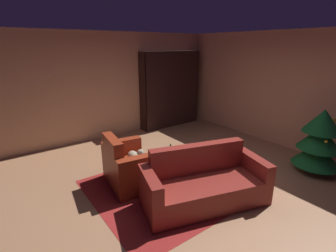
# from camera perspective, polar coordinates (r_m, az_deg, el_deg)

# --- Properties ---
(ground_plane) EXTENTS (7.51, 7.51, 0.00)m
(ground_plane) POSITION_cam_1_polar(r_m,az_deg,el_deg) (4.58, 4.95, -12.77)
(ground_plane) COLOR #9F6D4B
(wall_back) EXTENTS (6.38, 0.06, 2.67)m
(wall_back) POSITION_cam_1_polar(r_m,az_deg,el_deg) (6.41, 26.03, 7.21)
(wall_back) COLOR tan
(wall_back) RESTS_ON ground
(wall_left) EXTENTS (0.06, 6.03, 2.67)m
(wall_left) POSITION_cam_1_polar(r_m,az_deg,el_deg) (6.71, -12.95, 8.97)
(wall_left) COLOR tan
(wall_left) RESTS_ON ground
(area_rug) EXTENTS (2.28, 2.31, 0.01)m
(area_rug) POSITION_cam_1_polar(r_m,az_deg,el_deg) (4.40, -0.86, -14.06)
(area_rug) COLOR maroon
(area_rug) RESTS_ON ground
(bookshelf_unit) EXTENTS (0.35, 1.88, 2.18)m
(bookshelf_unit) POSITION_cam_1_polar(r_m,az_deg,el_deg) (7.47, 1.31, 8.49)
(bookshelf_unit) COLOR black
(bookshelf_unit) RESTS_ON ground
(armchair_red) EXTENTS (1.09, 0.85, 0.91)m
(armchair_red) POSITION_cam_1_polar(r_m,az_deg,el_deg) (4.45, -9.03, -9.23)
(armchair_red) COLOR maroon
(armchair_red) RESTS_ON ground
(couch_red) EXTENTS (1.28, 2.04, 0.87)m
(couch_red) POSITION_cam_1_polar(r_m,az_deg,el_deg) (3.97, 8.20, -13.17)
(couch_red) COLOR maroon
(couch_red) RESTS_ON ground
(coffee_table) EXTENTS (0.76, 0.76, 0.44)m
(coffee_table) POSITION_cam_1_polar(r_m,az_deg,el_deg) (4.26, -1.26, -9.04)
(coffee_table) COLOR black
(coffee_table) RESTS_ON ground
(book_stack_on_table) EXTENTS (0.22, 0.19, 0.14)m
(book_stack_on_table) POSITION_cam_1_polar(r_m,az_deg,el_deg) (4.28, -1.06, -7.38)
(book_stack_on_table) COLOR #447A57
(book_stack_on_table) RESTS_ON coffee_table
(bottle_on_table) EXTENTS (0.06, 0.06, 0.29)m
(bottle_on_table) POSITION_cam_1_polar(r_m,az_deg,el_deg) (4.33, 0.58, -6.30)
(bottle_on_table) COLOR #195522
(bottle_on_table) RESTS_ON coffee_table
(decorated_tree) EXTENTS (0.85, 0.85, 1.24)m
(decorated_tree) POSITION_cam_1_polar(r_m,az_deg,el_deg) (5.47, 31.30, -2.81)
(decorated_tree) COLOR brown
(decorated_tree) RESTS_ON ground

